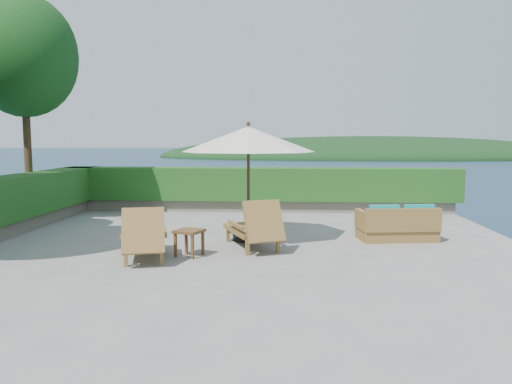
# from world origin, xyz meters

# --- Properties ---
(ground) EXTENTS (12.00, 12.00, 0.00)m
(ground) POSITION_xyz_m (0.00, 0.00, 0.00)
(ground) COLOR gray
(ground) RESTS_ON ground
(foundation) EXTENTS (12.00, 12.00, 3.00)m
(foundation) POSITION_xyz_m (0.00, 0.00, -1.55)
(foundation) COLOR #5E544A
(foundation) RESTS_ON ocean
(offshore_island) EXTENTS (126.00, 57.60, 12.60)m
(offshore_island) POSITION_xyz_m (25.00, 140.00, -3.00)
(offshore_island) COLOR #133217
(offshore_island) RESTS_ON ocean
(planter_wall_far) EXTENTS (12.00, 0.60, 0.36)m
(planter_wall_far) POSITION_xyz_m (0.00, 5.60, 0.18)
(planter_wall_far) COLOR gray
(planter_wall_far) RESTS_ON ground
(hedge_far) EXTENTS (12.40, 0.90, 1.00)m
(hedge_far) POSITION_xyz_m (0.00, 5.60, 0.85)
(hedge_far) COLOR #164E17
(hedge_far) RESTS_ON planter_wall_far
(tree_far) EXTENTS (2.80, 2.80, 6.03)m
(tree_far) POSITION_xyz_m (-6.00, 3.20, 4.40)
(tree_far) COLOR #49321C
(tree_far) RESTS_ON ground
(patio_umbrella) EXTENTS (3.14, 3.14, 2.61)m
(patio_umbrella) POSITION_xyz_m (0.12, 1.04, 2.20)
(patio_umbrella) COLOR black
(patio_umbrella) RESTS_ON ground
(lounge_left) EXTENTS (1.15, 1.91, 1.03)m
(lounge_left) POSITION_xyz_m (-1.67, -0.86, 0.43)
(lounge_left) COLOR olive
(lounge_left) RESTS_ON ground
(lounge_right) EXTENTS (1.39, 1.96, 1.05)m
(lounge_right) POSITION_xyz_m (0.30, 0.18, 0.44)
(lounge_right) COLOR olive
(lounge_right) RESTS_ON ground
(side_table) EXTENTS (0.62, 0.62, 0.51)m
(side_table) POSITION_xyz_m (-0.89, -0.55, 0.42)
(side_table) COLOR brown
(side_table) RESTS_ON ground
(wicker_loveseat) EXTENTS (1.78, 1.08, 0.82)m
(wicker_loveseat) POSITION_xyz_m (3.41, 1.22, 0.32)
(wicker_loveseat) COLOR olive
(wicker_loveseat) RESTS_ON ground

